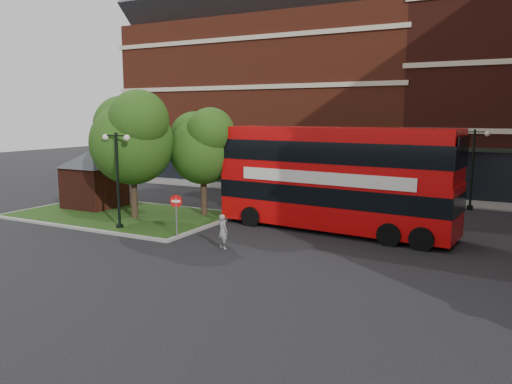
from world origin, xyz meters
The scene contains 15 objects.
ground centered at (0.00, 0.00, 0.00)m, with size 120.00×120.00×0.00m, color black.
pavement_far centered at (0.00, 16.50, 0.06)m, with size 44.00×3.00×0.12m, color slate.
terrace_far_left centered at (-8.00, 24.00, 7.00)m, with size 26.00×12.00×14.00m, color maroon.
traffic_island centered at (-8.00, 3.00, 0.07)m, with size 12.60×7.60×0.15m.
kiosk centered at (-11.00, 4.00, 2.32)m, with size 6.51×6.51×3.60m.
tree_island_west centered at (-6.60, 2.58, 4.79)m, with size 5.40×4.71×7.21m.
tree_island_east centered at (-3.58, 5.06, 4.24)m, with size 4.46×3.90×6.29m.
lamp_island centered at (-5.50, 0.20, 2.83)m, with size 1.72×0.36×5.00m.
lamp_far_left centered at (2.00, 14.50, 2.83)m, with size 1.72×0.36×5.00m.
lamp_far_right centered at (10.00, 14.50, 2.83)m, with size 1.72×0.36×5.00m.
bus centered at (4.23, 5.19, 3.03)m, with size 12.29×3.86×4.61m.
woman centered at (1.05, -0.38, 0.77)m, with size 0.56×0.37×1.54m, color gray.
car_silver centered at (-4.25, 16.00, 0.70)m, with size 1.66×4.12×1.41m, color silver.
car_white centered at (4.53, 14.50, 0.62)m, with size 1.31×3.75×1.24m, color white.
no_entry_sign centered at (-1.80, 0.08, 1.52)m, with size 0.56×0.26×2.13m.
Camera 1 is at (12.29, -18.77, 5.88)m, focal length 35.00 mm.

